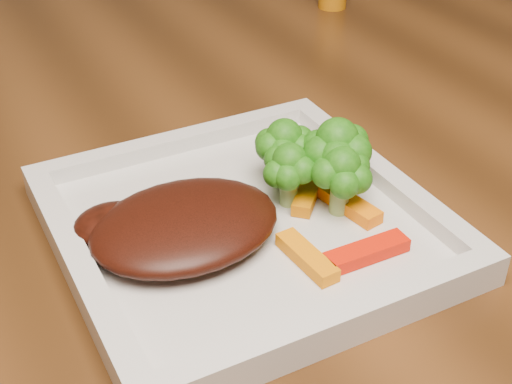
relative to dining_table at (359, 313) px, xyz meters
name	(u,v)px	position (x,y,z in m)	size (l,w,h in m)	color
dining_table	(359,313)	(0.00, 0.00, 0.00)	(1.60, 0.90, 0.75)	#512D12
plate	(244,229)	(-0.28, -0.20, 0.38)	(0.27, 0.27, 0.01)	silver
steak	(185,225)	(-0.33, -0.20, 0.40)	(0.14, 0.11, 0.03)	#380F08
broccoli_0	(284,146)	(-0.23, -0.17, 0.42)	(0.05, 0.05, 0.07)	#197012
broccoli_1	(336,159)	(-0.20, -0.20, 0.42)	(0.06, 0.06, 0.06)	#387713
broccoli_2	(341,179)	(-0.21, -0.22, 0.42)	(0.05, 0.05, 0.06)	#366711
broccoli_3	(289,170)	(-0.24, -0.19, 0.42)	(0.05, 0.05, 0.06)	#2E5C0F
carrot_0	(367,252)	(-0.22, -0.28, 0.39)	(0.06, 0.02, 0.01)	red
carrot_2	(307,257)	(-0.26, -0.26, 0.39)	(0.06, 0.02, 0.01)	orange
carrot_3	(323,152)	(-0.18, -0.15, 0.39)	(0.05, 0.01, 0.01)	red
carrot_5	(347,203)	(-0.20, -0.22, 0.39)	(0.06, 0.02, 0.01)	orange
carrot_6	(308,193)	(-0.22, -0.20, 0.39)	(0.06, 0.01, 0.01)	#CE6D03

